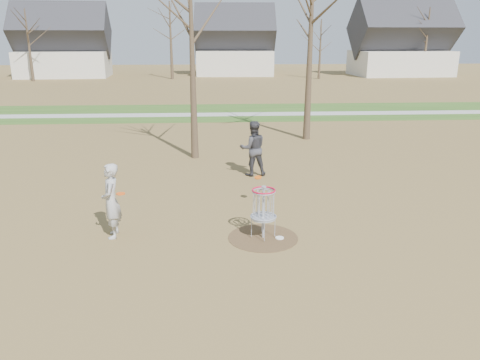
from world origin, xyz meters
name	(u,v)px	position (x,y,z in m)	size (l,w,h in m)	color
ground	(263,238)	(0.00, 0.00, 0.00)	(160.00, 160.00, 0.00)	brown
green_band	(230,112)	(0.00, 21.00, 0.01)	(160.00, 8.00, 0.01)	#2D5119
footpath	(231,114)	(0.00, 20.00, 0.01)	(160.00, 1.50, 0.01)	#9E9E99
dirt_circle	(263,238)	(0.00, 0.00, 0.01)	(1.80, 1.80, 0.01)	#47331E
player_standing	(111,201)	(-3.83, 0.32, 0.97)	(0.70, 0.46, 1.93)	#AEAEAE
player_throwing	(253,148)	(0.23, 5.70, 1.02)	(0.99, 0.77, 2.03)	#39393E
disc_grounded	(280,238)	(0.42, -0.08, 0.02)	(0.22, 0.22, 0.02)	white
discs_in_play	(199,184)	(-1.63, 1.37, 1.03)	(3.87, 2.61, 0.41)	#DB550B
disc_golf_basket	(264,204)	(0.00, 0.00, 0.91)	(0.64, 0.64, 1.35)	#9EA3AD
bare_trees	(242,33)	(1.78, 35.79, 5.35)	(52.62, 44.98, 9.00)	#382B1E
houses_row	(253,48)	(4.32, 52.56, 3.52)	(56.51, 10.01, 7.26)	silver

